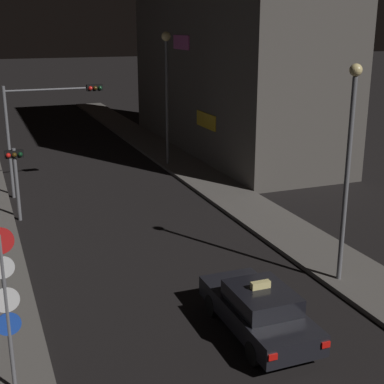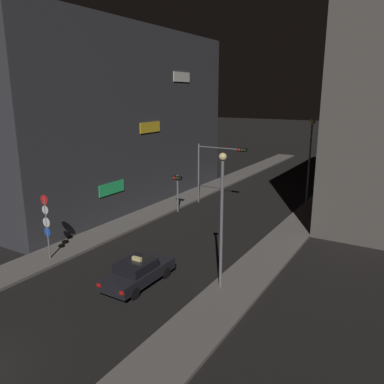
{
  "view_description": "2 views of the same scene",
  "coord_description": "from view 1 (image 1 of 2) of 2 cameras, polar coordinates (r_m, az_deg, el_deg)",
  "views": [
    {
      "loc": [
        -5.71,
        -2.78,
        8.38
      ],
      "look_at": [
        1.62,
        15.92,
        2.31
      ],
      "focal_mm": 51.9,
      "sensor_mm": 36.0,
      "label": 1
    },
    {
      "loc": [
        13.34,
        -5.31,
        10.02
      ],
      "look_at": [
        -0.8,
        18.32,
        3.0
      ],
      "focal_mm": 36.0,
      "sensor_mm": 36.0,
      "label": 2
    }
  ],
  "objects": [
    {
      "name": "traffic_light_left_kerb",
      "position": [
        25.32,
        -17.68,
        2.3
      ],
      "size": [
        0.8,
        0.42,
        3.28
      ],
      "color": "slate",
      "rests_on": "ground_plane"
    },
    {
      "name": "taxi",
      "position": [
        15.98,
        6.85,
        -11.9
      ],
      "size": [
        1.84,
        4.46,
        1.62
      ],
      "color": "black",
      "rests_on": "ground_plane"
    },
    {
      "name": "building_facade_right",
      "position": [
        38.49,
        3.84,
        16.09
      ],
      "size": [
        6.82,
        21.13,
        15.85
      ],
      "color": "#514C47",
      "rests_on": "ground_plane"
    },
    {
      "name": "sign_pole_left",
      "position": [
        13.23,
        -18.59,
        -10.39
      ],
      "size": [
        0.62,
        0.1,
        4.06
      ],
      "color": "slate",
      "rests_on": "sidewalk_left"
    },
    {
      "name": "traffic_light_overhead",
      "position": [
        28.72,
        -14.89,
        7.57
      ],
      "size": [
        4.87,
        0.42,
        5.58
      ],
      "color": "slate",
      "rests_on": "ground_plane"
    },
    {
      "name": "street_lamp_near_block",
      "position": [
        18.21,
        15.81,
        3.71
      ],
      "size": [
        0.39,
        0.39,
        7.1
      ],
      "color": "slate",
      "rests_on": "sidewalk_right"
    },
    {
      "name": "street_lamp_far_block",
      "position": [
        33.39,
        -2.63,
        12.13
      ],
      "size": [
        0.55,
        0.55,
        7.84
      ],
      "color": "slate",
      "rests_on": "sidewalk_right"
    },
    {
      "name": "sidewalk_right",
      "position": [
        33.83,
        -0.63,
        2.61
      ],
      "size": [
        2.66,
        59.78,
        0.17
      ],
      "primitive_type": "cube",
      "color": "#5B5651",
      "rests_on": "ground_plane"
    }
  ]
}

